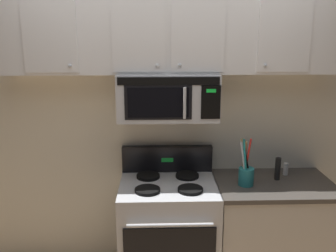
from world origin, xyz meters
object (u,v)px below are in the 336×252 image
at_px(over_range_microwave, 168,96).
at_px(stove_range, 168,233).
at_px(salt_shaker, 286,169).
at_px(pepper_mill, 278,169).
at_px(utensil_crock_teal, 246,172).

bearing_deg(over_range_microwave, stove_range, -89.86).
xyz_separation_m(stove_range, salt_shaker, (0.98, 0.16, 0.48)).
relative_size(salt_shaker, pepper_mill, 0.56).
bearing_deg(utensil_crock_teal, over_range_microwave, 165.40).
bearing_deg(stove_range, pepper_mill, 3.97).
bearing_deg(utensil_crock_teal, pepper_mill, 19.58).
xyz_separation_m(utensil_crock_teal, salt_shaker, (0.38, 0.20, -0.06)).
height_order(utensil_crock_teal, pepper_mill, utensil_crock_teal).
bearing_deg(stove_range, salt_shaker, 9.27).
relative_size(stove_range, pepper_mill, 6.15).
bearing_deg(salt_shaker, over_range_microwave, -177.45).
relative_size(stove_range, over_range_microwave, 1.47).
xyz_separation_m(utensil_crock_teal, pepper_mill, (0.28, 0.10, -0.02)).
xyz_separation_m(stove_range, pepper_mill, (0.88, 0.06, 0.52)).
height_order(stove_range, utensil_crock_teal, utensil_crock_teal).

